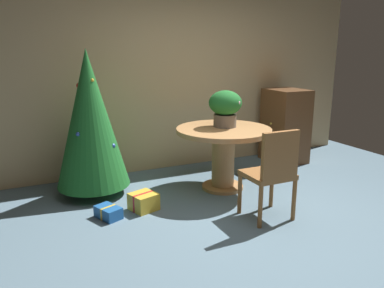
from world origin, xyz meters
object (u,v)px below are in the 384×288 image
object	(u,v)px
gift_box_blue	(108,212)
wooden_cabinet	(285,126)
round_dining_table	(223,146)
flower_vase	(225,106)
holiday_tree	(90,119)
wooden_chair_near	(272,170)
gift_box_gold	(144,202)

from	to	relation	value
gift_box_blue	wooden_cabinet	bearing A→B (deg)	17.02
round_dining_table	flower_vase	distance (m)	0.48
round_dining_table	gift_box_blue	bearing A→B (deg)	-170.35
flower_vase	holiday_tree	size ratio (longest dim) A/B	0.26
flower_vase	wooden_cabinet	bearing A→B (deg)	22.60
round_dining_table	holiday_tree	world-z (taller)	holiday_tree
wooden_chair_near	round_dining_table	bearing A→B (deg)	90.00
gift_box_gold	wooden_chair_near	bearing A→B (deg)	-35.24
flower_vase	holiday_tree	distance (m)	1.60
flower_vase	gift_box_blue	size ratio (longest dim) A/B	1.39
round_dining_table	wooden_chair_near	world-z (taller)	wooden_chair_near
round_dining_table	flower_vase	xyz separation A→B (m)	(0.05, 0.07, 0.47)
wooden_chair_near	wooden_cabinet	size ratio (longest dim) A/B	0.85
flower_vase	gift_box_gold	xyz separation A→B (m)	(-1.15, -0.27, -0.93)
gift_box_blue	wooden_chair_near	bearing A→B (deg)	-26.07
wooden_chair_near	gift_box_gold	size ratio (longest dim) A/B	2.91
round_dining_table	wooden_cabinet	world-z (taller)	wooden_cabinet
gift_box_gold	gift_box_blue	world-z (taller)	gift_box_gold
round_dining_table	holiday_tree	bearing A→B (deg)	161.62
round_dining_table	flower_vase	size ratio (longest dim) A/B	2.59
round_dining_table	holiday_tree	xyz separation A→B (m)	(-1.48, 0.49, 0.36)
flower_vase	wooden_chair_near	world-z (taller)	flower_vase
gift_box_blue	gift_box_gold	bearing A→B (deg)	6.57
flower_vase	holiday_tree	bearing A→B (deg)	164.48
round_dining_table	flower_vase	world-z (taller)	flower_vase
round_dining_table	gift_box_blue	world-z (taller)	round_dining_table
gift_box_gold	gift_box_blue	size ratio (longest dim) A/B	1.01
wooden_chair_near	gift_box_blue	size ratio (longest dim) A/B	2.94
gift_box_gold	round_dining_table	bearing A→B (deg)	10.74
flower_vase	holiday_tree	xyz separation A→B (m)	(-1.54, 0.43, -0.11)
wooden_chair_near	holiday_tree	xyz separation A→B (m)	(-1.48, 1.47, 0.38)
holiday_tree	gift_box_blue	world-z (taller)	holiday_tree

